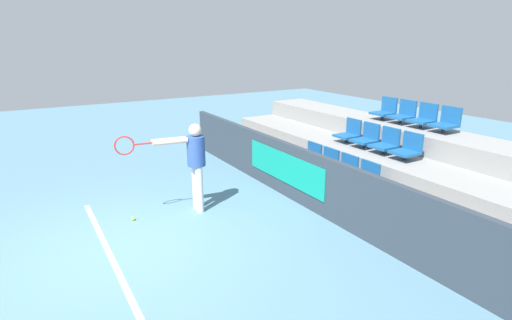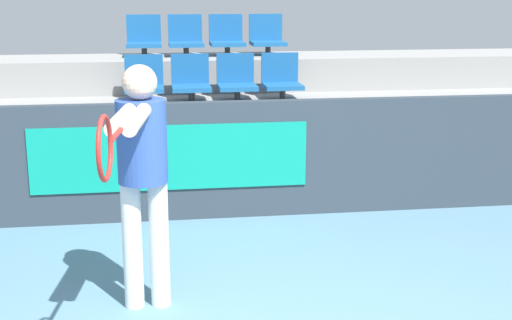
% 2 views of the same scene
% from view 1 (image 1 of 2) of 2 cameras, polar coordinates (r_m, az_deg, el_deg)
% --- Properties ---
extents(ground_plane, '(30.00, 30.00, 0.00)m').
position_cam_1_polar(ground_plane, '(6.48, -18.72, -12.11)').
color(ground_plane, slate).
extents(court_baseline, '(4.10, 0.08, 0.01)m').
position_cam_1_polar(court_baseline, '(6.46, -20.23, -12.36)').
color(court_baseline, white).
rests_on(court_baseline, ground).
extents(barrier_wall, '(9.59, 0.14, 1.09)m').
position_cam_1_polar(barrier_wall, '(7.59, 6.81, -2.46)').
color(barrier_wall, '#2D3842').
rests_on(barrier_wall, ground).
extents(bleacher_tier_front, '(9.19, 1.10, 0.41)m').
position_cam_1_polar(bleacher_tier_front, '(8.08, 10.33, -3.98)').
color(bleacher_tier_front, gray).
rests_on(bleacher_tier_front, ground).
extents(bleacher_tier_middle, '(9.19, 1.10, 0.82)m').
position_cam_1_polar(bleacher_tier_middle, '(8.75, 15.85, -1.33)').
color(bleacher_tier_middle, gray).
rests_on(bleacher_tier_middle, ground).
extents(bleacher_tier_back, '(9.19, 1.10, 1.22)m').
position_cam_1_polar(bleacher_tier_back, '(9.49, 20.54, 0.94)').
color(bleacher_tier_back, gray).
rests_on(bleacher_tier_back, ground).
extents(stadium_chair_0, '(0.44, 0.45, 0.52)m').
position_cam_1_polar(stadium_chair_0, '(8.61, 7.67, 0.42)').
color(stadium_chair_0, '#333333').
rests_on(stadium_chair_0, bleacher_tier_front).
extents(stadium_chair_1, '(0.44, 0.45, 0.52)m').
position_cam_1_polar(stadium_chair_1, '(8.22, 9.97, -0.49)').
color(stadium_chair_1, '#333333').
rests_on(stadium_chair_1, bleacher_tier_front).
extents(stadium_chair_2, '(0.44, 0.45, 0.52)m').
position_cam_1_polar(stadium_chair_2, '(7.84, 12.48, -1.48)').
color(stadium_chair_2, '#333333').
rests_on(stadium_chair_2, bleacher_tier_front).
extents(stadium_chair_3, '(0.44, 0.45, 0.52)m').
position_cam_1_polar(stadium_chair_3, '(7.49, 15.24, -2.57)').
color(stadium_chair_3, '#333333').
rests_on(stadium_chair_3, bleacher_tier_front).
extents(stadium_chair_4, '(0.44, 0.45, 0.52)m').
position_cam_1_polar(stadium_chair_4, '(9.21, 13.16, 3.84)').
color(stadium_chair_4, '#333333').
rests_on(stadium_chair_4, bleacher_tier_middle).
extents(stadium_chair_5, '(0.44, 0.45, 0.52)m').
position_cam_1_polar(stadium_chair_5, '(8.85, 15.52, 3.13)').
color(stadium_chair_5, '#333333').
rests_on(stadium_chair_5, bleacher_tier_middle).
extents(stadium_chair_6, '(0.44, 0.45, 0.52)m').
position_cam_1_polar(stadium_chair_6, '(8.50, 18.08, 2.37)').
color(stadium_chair_6, '#333333').
rests_on(stadium_chair_6, bleacher_tier_middle).
extents(stadium_chair_7, '(0.44, 0.45, 0.52)m').
position_cam_1_polar(stadium_chair_7, '(8.17, 20.85, 1.53)').
color(stadium_chair_7, '#333333').
rests_on(stadium_chair_7, bleacher_tier_middle).
extents(stadium_chair_8, '(0.44, 0.45, 0.52)m').
position_cam_1_polar(stadium_chair_8, '(9.92, 17.94, 6.78)').
color(stadium_chair_8, '#333333').
rests_on(stadium_chair_8, bleacher_tier_back).
extents(stadium_chair_9, '(0.44, 0.45, 0.52)m').
position_cam_1_polar(stadium_chair_9, '(9.58, 20.32, 6.22)').
color(stadium_chair_9, '#333333').
rests_on(stadium_chair_9, bleacher_tier_back).
extents(stadium_chair_10, '(0.44, 0.45, 0.52)m').
position_cam_1_polar(stadium_chair_10, '(9.26, 22.85, 5.61)').
color(stadium_chair_10, '#333333').
rests_on(stadium_chair_10, bleacher_tier_back).
extents(stadium_chair_11, '(0.44, 0.45, 0.52)m').
position_cam_1_polar(stadium_chair_11, '(8.96, 25.55, 4.94)').
color(stadium_chair_11, '#333333').
rests_on(stadium_chair_11, bleacher_tier_back).
extents(tennis_player, '(0.34, 1.52, 1.63)m').
position_cam_1_polar(tennis_player, '(7.18, -9.06, 0.25)').
color(tennis_player, silver).
rests_on(tennis_player, ground).
extents(tennis_ball, '(0.07, 0.07, 0.07)m').
position_cam_1_polar(tennis_ball, '(7.37, -17.15, -8.03)').
color(tennis_ball, '#CCDB33').
rests_on(tennis_ball, ground).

